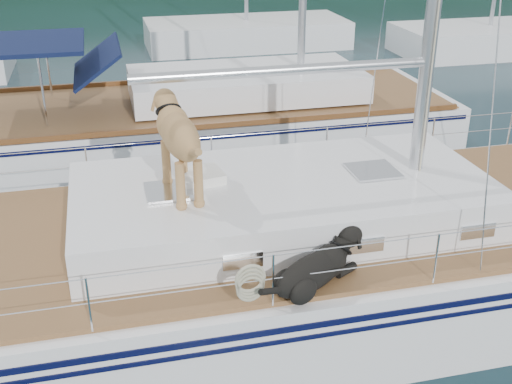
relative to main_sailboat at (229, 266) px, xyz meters
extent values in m
plane|color=black|center=(-0.09, 0.01, -0.69)|extent=(120.00, 120.00, 0.00)
cube|color=white|center=(-0.09, 0.01, -0.19)|extent=(12.00, 3.80, 1.40)
cube|color=olive|center=(-0.09, 0.01, 0.54)|extent=(11.52, 3.50, 0.06)
cube|color=white|center=(0.71, 0.01, 0.85)|extent=(5.20, 2.50, 0.55)
cylinder|color=silver|center=(0.71, 0.01, 2.52)|extent=(3.60, 0.12, 0.12)
cylinder|color=silver|center=(-0.09, -1.74, 1.13)|extent=(10.56, 0.01, 0.01)
cylinder|color=silver|center=(-0.09, 1.75, 1.13)|extent=(10.56, 0.01, 0.01)
cube|color=blue|center=(-0.30, 1.21, 0.60)|extent=(0.80, 0.63, 0.06)
cube|color=white|center=(-0.29, 0.22, 1.19)|extent=(0.59, 0.52, 0.13)
torus|color=#C0B998|center=(-0.13, -1.79, 0.93)|extent=(0.42, 0.16, 0.41)
cube|color=white|center=(0.37, 5.85, -0.24)|extent=(11.00, 3.50, 1.30)
cube|color=olive|center=(0.37, 5.85, 0.41)|extent=(10.56, 3.29, 0.06)
cube|color=white|center=(1.57, 5.85, 0.76)|extent=(4.80, 2.30, 0.55)
cube|color=#0F173F|center=(-2.83, 5.85, 1.81)|extent=(2.40, 2.30, 0.08)
cube|color=white|center=(3.91, 16.01, -0.29)|extent=(7.20, 3.00, 1.10)
cube|color=white|center=(11.91, 13.01, -0.29)|extent=(6.40, 3.00, 1.10)
camera|label=1|loc=(-1.35, -7.01, 4.36)|focal=45.00mm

